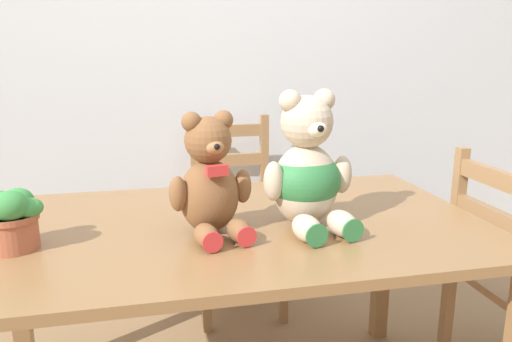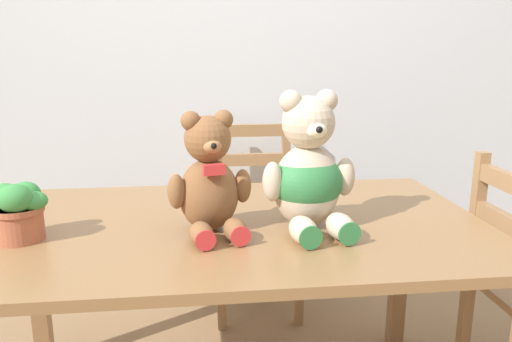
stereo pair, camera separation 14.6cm
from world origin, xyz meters
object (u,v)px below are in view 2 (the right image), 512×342
object	(u,v)px
teddy_bear_right	(308,174)
potted_plant	(18,210)
teddy_bear_left	(210,181)
wooden_chair_behind	(254,217)

from	to	relation	value
teddy_bear_right	potted_plant	size ratio (longest dim) A/B	2.41
teddy_bear_left	wooden_chair_behind	bearing A→B (deg)	-115.77
teddy_bear_right	teddy_bear_left	bearing A→B (deg)	-7.41
wooden_chair_behind	teddy_bear_right	distance (m)	1.03
teddy_bear_left	teddy_bear_right	bearing A→B (deg)	169.05
potted_plant	teddy_bear_right	bearing A→B (deg)	0.80
potted_plant	teddy_bear_left	bearing A→B (deg)	0.94
teddy_bear_right	potted_plant	world-z (taller)	teddy_bear_right
teddy_bear_right	potted_plant	bearing A→B (deg)	-7.16
teddy_bear_left	potted_plant	distance (m)	0.54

